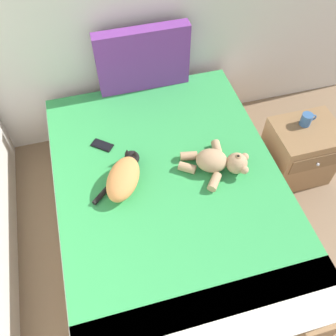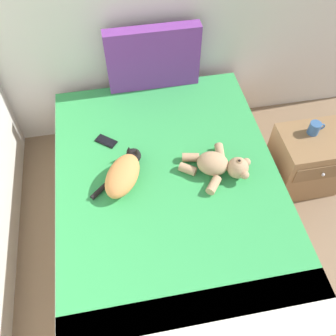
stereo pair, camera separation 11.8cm
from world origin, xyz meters
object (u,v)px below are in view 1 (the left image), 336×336
object	(u,v)px
mug	(307,119)
nightstand	(299,152)
cell_phone	(102,145)
cat	(124,177)
patterned_cushion	(143,59)
teddy_bear	(219,162)
bed	(171,206)

from	to	relation	value
mug	nightstand	bearing A→B (deg)	-84.77
cell_phone	cat	bearing A→B (deg)	-75.70
patterned_cushion	nightstand	world-z (taller)	patterned_cushion
nightstand	cell_phone	bearing A→B (deg)	171.55
cat	teddy_bear	world-z (taller)	same
bed	teddy_bear	xyz separation A→B (m)	(0.33, 0.04, 0.34)
cell_phone	nightstand	size ratio (longest dim) A/B	0.31
cat	nightstand	size ratio (longest dim) A/B	0.80
nightstand	teddy_bear	bearing A→B (deg)	-167.45
teddy_bear	nightstand	world-z (taller)	teddy_bear
bed	cat	distance (m)	0.45
teddy_bear	mug	xyz separation A→B (m)	(0.77, 0.23, -0.04)
teddy_bear	cell_phone	xyz separation A→B (m)	(-0.70, 0.39, -0.06)
mug	patterned_cushion	bearing A→B (deg)	146.35
bed	teddy_bear	world-z (taller)	teddy_bear
cell_phone	nightstand	bearing A→B (deg)	-8.45
bed	nightstand	size ratio (longest dim) A/B	4.03
nightstand	cat	bearing A→B (deg)	-174.55
patterned_cushion	teddy_bear	distance (m)	0.99
patterned_cushion	cell_phone	world-z (taller)	patterned_cushion
patterned_cushion	nightstand	distance (m)	1.40
patterned_cushion	cat	size ratio (longest dim) A/B	1.69
nightstand	mug	size ratio (longest dim) A/B	4.28
teddy_bear	cat	bearing A→B (deg)	176.30
patterned_cushion	nightstand	bearing A→B (deg)	-35.72
cat	cell_phone	xyz separation A→B (m)	(-0.09, 0.35, -0.07)
teddy_bear	mug	bearing A→B (deg)	16.81
nightstand	patterned_cushion	bearing A→B (deg)	144.28
cell_phone	teddy_bear	bearing A→B (deg)	-29.09
patterned_cushion	cell_phone	distance (m)	0.73
cell_phone	mug	world-z (taller)	mug
cat	patterned_cushion	bearing A→B (deg)	69.26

